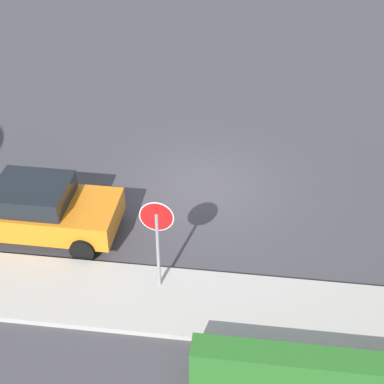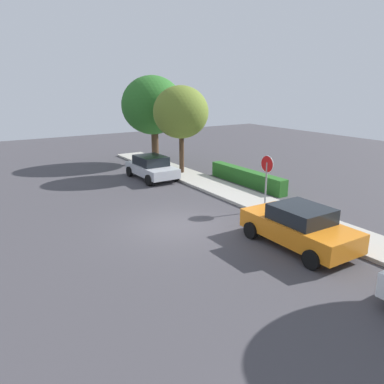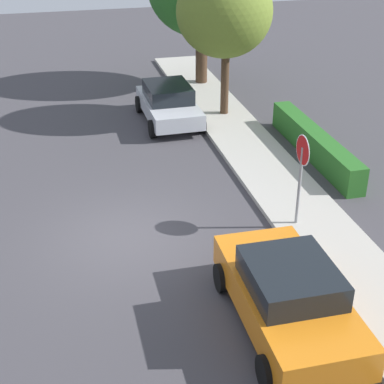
{
  "view_description": "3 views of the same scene",
  "coord_description": "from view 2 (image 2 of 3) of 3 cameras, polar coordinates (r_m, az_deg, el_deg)",
  "views": [
    {
      "loc": [
        -1.47,
        14.34,
        10.17
      ],
      "look_at": [
        0.1,
        2.07,
        1.25
      ],
      "focal_mm": 55.0,
      "sensor_mm": 36.0,
      "label": 1
    },
    {
      "loc": [
        12.55,
        -7.2,
        5.63
      ],
      "look_at": [
        -0.85,
        1.35,
        1.03
      ],
      "focal_mm": 35.0,
      "sensor_mm": 36.0,
      "label": 2
    },
    {
      "loc": [
        12.72,
        -1.43,
        8.06
      ],
      "look_at": [
        0.74,
        1.56,
        1.48
      ],
      "focal_mm": 55.0,
      "sensor_mm": 36.0,
      "label": 3
    }
  ],
  "objects": [
    {
      "name": "street_tree_far",
      "position": [
        27.3,
        -6.06,
        12.97
      ],
      "size": [
        4.35,
        4.35,
        6.24
      ],
      "color": "#422D1E",
      "rests_on": "ground_plane"
    },
    {
      "name": "front_yard_hedge",
      "position": [
        21.81,
        8.28,
        2.22
      ],
      "size": [
        5.91,
        0.6,
        0.89
      ],
      "color": "#286623",
      "rests_on": "ground_plane"
    },
    {
      "name": "parked_car_silver",
      "position": [
        23.07,
        -6.18,
        3.79
      ],
      "size": [
        3.93,
        2.04,
        1.42
      ],
      "color": "silver",
      "rests_on": "ground_plane"
    },
    {
      "name": "stop_sign",
      "position": [
        17.1,
        11.29,
        2.83
      ],
      "size": [
        0.78,
        0.08,
        2.59
      ],
      "color": "gray",
      "rests_on": "ground_plane"
    },
    {
      "name": "sidewalk_curb",
      "position": [
        18.26,
        10.76,
        -1.87
      ],
      "size": [
        32.0,
        2.1,
        0.14
      ],
      "primitive_type": "cube",
      "color": "#B2ADA3",
      "rests_on": "ground_plane"
    },
    {
      "name": "parked_car_orange",
      "position": [
        13.85,
        15.99,
        -5.06
      ],
      "size": [
        4.26,
        2.12,
        1.52
      ],
      "color": "orange",
      "rests_on": "ground_plane"
    },
    {
      "name": "ground_plane",
      "position": [
        15.53,
        -2.51,
        -5.13
      ],
      "size": [
        60.0,
        60.0,
        0.0
      ],
      "primitive_type": "plane",
      "color": "#423F44"
    },
    {
      "name": "street_tree_mid_block",
      "position": [
        23.45,
        -1.72,
        12.02
      ],
      "size": [
        3.41,
        3.41,
        5.57
      ],
      "color": "#422D1E",
      "rests_on": "ground_plane"
    }
  ]
}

